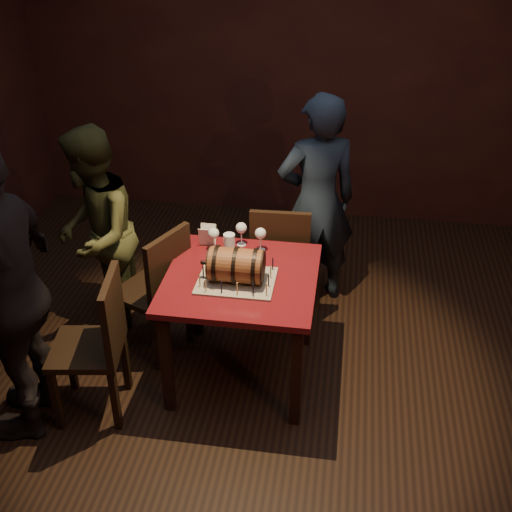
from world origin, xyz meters
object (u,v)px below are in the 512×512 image
pint_of_ale (229,245)px  chair_back (280,258)px  chair_left_rear (159,286)px  person_back (317,202)px  wine_glass_left (214,234)px  pub_table (241,292)px  person_left_front (8,293)px  person_left_rear (95,235)px  barrel_cake (236,265)px  wine_glass_mid (241,229)px  wine_glass_right (261,234)px  chair_left_front (99,339)px

pint_of_ale → chair_back: 0.56m
chair_left_rear → chair_back: bearing=32.3°
pint_of_ale → chair_back: chair_back is taller
person_back → wine_glass_left: bearing=29.3°
pub_table → person_left_front: 1.31m
pint_of_ale → wine_glass_left: bearing=158.4°
pub_table → person_left_rear: size_ratio=0.61×
chair_left_rear → person_left_rear: (-0.48, 0.22, 0.22)m
pint_of_ale → person_left_front: bearing=-142.6°
barrel_cake → chair_back: (0.18, 0.68, -0.34)m
pint_of_ale → person_back: (0.49, 0.74, -0.03)m
wine_glass_mid → wine_glass_right: 0.14m
barrel_cake → wine_glass_mid: bearing=95.8°
wine_glass_right → chair_left_rear: bearing=-165.6°
pub_table → wine_glass_mid: bearing=99.5°
wine_glass_left → chair_back: chair_back is taller
wine_glass_left → wine_glass_mid: same height
wine_glass_left → chair_left_rear: size_ratio=0.17×
wine_glass_mid → chair_back: (0.23, 0.25, -0.34)m
pub_table → chair_left_rear: (-0.57, 0.15, -0.12)m
wine_glass_right → wine_glass_left: bearing=-171.3°
wine_glass_mid → chair_left_rear: (-0.50, -0.22, -0.34)m
pub_table → pint_of_ale: bearing=116.4°
barrel_cake → chair_back: 0.78m
chair_left_front → pint_of_ale: bearing=45.8°
person_back → person_left_front: 2.18m
person_left_rear → barrel_cake: bearing=55.8°
wine_glass_left → chair_left_front: chair_left_front is taller
pint_of_ale → chair_left_front: (-0.64, -0.66, -0.30)m
chair_back → person_left_front: person_left_front is taller
person_back → person_left_front: (-1.53, -1.54, 0.10)m
person_left_rear → person_left_front: bearing=-17.8°
pint_of_ale → chair_left_rear: (-0.45, -0.08, -0.30)m
person_left_rear → chair_left_rear: bearing=54.1°
barrel_cake → wine_glass_right: barrel_cake is taller
wine_glass_right → person_left_rear: 1.13m
barrel_cake → chair_left_front: 0.89m
pint_of_ale → pub_table: bearing=-63.6°
wine_glass_left → pint_of_ale: size_ratio=1.07×
chair_left_front → person_left_front: 0.57m
pub_table → chair_left_front: size_ratio=0.97×
barrel_cake → pint_of_ale: size_ratio=2.48×
chair_left_rear → chair_left_front: size_ratio=1.00×
pub_table → chair_back: (0.17, 0.61, -0.12)m
chair_back → wine_glass_right: bearing=-107.8°
chair_left_rear → person_back: 1.28m
person_left_front → chair_left_front: bearing=103.0°
wine_glass_mid → person_left_front: (-1.10, -0.94, 0.03)m
wine_glass_left → person_left_front: bearing=-138.1°
wine_glass_right → person_back: size_ratio=0.10×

